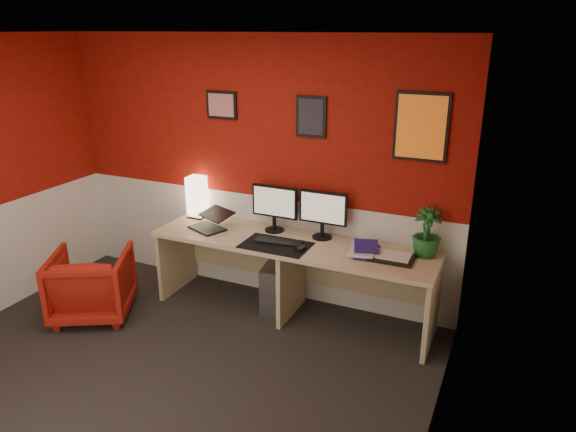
# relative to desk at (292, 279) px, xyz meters

# --- Properties ---
(ground) EXTENTS (4.00, 3.50, 0.01)m
(ground) POSITION_rel_desk_xyz_m (-0.55, -1.41, -0.36)
(ground) COLOR black
(ground) RESTS_ON ground
(ceiling) EXTENTS (4.00, 3.50, 0.01)m
(ceiling) POSITION_rel_desk_xyz_m (-0.55, -1.41, 2.13)
(ceiling) COLOR white
(ceiling) RESTS_ON ground
(wall_back) EXTENTS (4.00, 0.01, 2.50)m
(wall_back) POSITION_rel_desk_xyz_m (-0.55, 0.34, 0.89)
(wall_back) COLOR maroon
(wall_back) RESTS_ON ground
(wall_right) EXTENTS (0.01, 3.50, 2.50)m
(wall_right) POSITION_rel_desk_xyz_m (1.45, -1.41, 0.89)
(wall_right) COLOR maroon
(wall_right) RESTS_ON ground
(wainscot_back) EXTENTS (4.00, 0.01, 1.00)m
(wainscot_back) POSITION_rel_desk_xyz_m (-0.55, 0.34, 0.14)
(wainscot_back) COLOR silver
(wainscot_back) RESTS_ON ground
(wainscot_right) EXTENTS (0.01, 3.50, 1.00)m
(wainscot_right) POSITION_rel_desk_xyz_m (1.45, -1.41, 0.14)
(wainscot_right) COLOR silver
(wainscot_right) RESTS_ON ground
(desk) EXTENTS (2.60, 0.65, 0.73)m
(desk) POSITION_rel_desk_xyz_m (0.00, 0.00, 0.00)
(desk) COLOR tan
(desk) RESTS_ON ground
(shoji_lamp) EXTENTS (0.16, 0.16, 0.40)m
(shoji_lamp) POSITION_rel_desk_xyz_m (-1.13, 0.22, 0.56)
(shoji_lamp) COLOR #FFE5B2
(shoji_lamp) RESTS_ON desk
(laptop) EXTENTS (0.39, 0.34, 0.22)m
(laptop) POSITION_rel_desk_xyz_m (-0.86, -0.04, 0.47)
(laptop) COLOR black
(laptop) RESTS_ON desk
(monitor_left) EXTENTS (0.45, 0.06, 0.58)m
(monitor_left) POSITION_rel_desk_xyz_m (-0.26, 0.19, 0.66)
(monitor_left) COLOR black
(monitor_left) RESTS_ON desk
(monitor_right) EXTENTS (0.45, 0.06, 0.58)m
(monitor_right) POSITION_rel_desk_xyz_m (0.21, 0.21, 0.66)
(monitor_right) COLOR black
(monitor_right) RESTS_ON desk
(desk_mat) EXTENTS (0.60, 0.38, 0.01)m
(desk_mat) POSITION_rel_desk_xyz_m (-0.10, -0.13, 0.37)
(desk_mat) COLOR black
(desk_mat) RESTS_ON desk
(keyboard) EXTENTS (0.43, 0.18, 0.02)m
(keyboard) POSITION_rel_desk_xyz_m (-0.10, -0.07, 0.38)
(keyboard) COLOR black
(keyboard) RESTS_ON desk_mat
(mouse) EXTENTS (0.07, 0.10, 0.03)m
(mouse) POSITION_rel_desk_xyz_m (0.15, -0.15, 0.39)
(mouse) COLOR black
(mouse) RESTS_ON desk_mat
(book_bottom) EXTENTS (0.30, 0.35, 0.03)m
(book_bottom) POSITION_rel_desk_xyz_m (0.59, -0.01, 0.38)
(book_bottom) COLOR navy
(book_bottom) RESTS_ON desk
(book_middle) EXTENTS (0.25, 0.32, 0.02)m
(book_middle) POSITION_rel_desk_xyz_m (0.55, -0.01, 0.40)
(book_middle) COLOR silver
(book_middle) RESTS_ON book_bottom
(book_top) EXTENTS (0.27, 0.32, 0.03)m
(book_top) POSITION_rel_desk_xyz_m (0.58, 0.00, 0.43)
(book_top) COLOR navy
(book_top) RESTS_ON book_middle
(zen_tray) EXTENTS (0.35, 0.26, 0.03)m
(zen_tray) POSITION_rel_desk_xyz_m (0.91, -0.00, 0.38)
(zen_tray) COLOR black
(zen_tray) RESTS_ON desk
(potted_plant) EXTENTS (0.28, 0.28, 0.42)m
(potted_plant) POSITION_rel_desk_xyz_m (1.14, 0.18, 0.57)
(potted_plant) COLOR #19591E
(potted_plant) RESTS_ON desk
(pc_tower) EXTENTS (0.26, 0.47, 0.45)m
(pc_tower) POSITION_rel_desk_xyz_m (-0.19, 0.07, -0.14)
(pc_tower) COLOR #99999E
(pc_tower) RESTS_ON ground
(armchair) EXTENTS (0.92, 0.93, 0.63)m
(armchair) POSITION_rel_desk_xyz_m (-1.67, -0.76, -0.05)
(armchair) COLOR #A3190C
(armchair) RESTS_ON ground
(art_left) EXTENTS (0.32, 0.02, 0.26)m
(art_left) POSITION_rel_desk_xyz_m (-0.87, 0.33, 1.49)
(art_left) COLOR red
(art_left) RESTS_ON wall_back
(art_center) EXTENTS (0.28, 0.02, 0.36)m
(art_center) POSITION_rel_desk_xyz_m (0.04, 0.33, 1.44)
(art_center) COLOR black
(art_center) RESTS_ON wall_back
(art_right) EXTENTS (0.44, 0.02, 0.56)m
(art_right) POSITION_rel_desk_xyz_m (1.00, 0.33, 1.42)
(art_right) COLOR orange
(art_right) RESTS_ON wall_back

